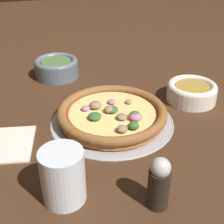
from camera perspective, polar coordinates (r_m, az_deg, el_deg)
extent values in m
plane|color=#3D2616|center=(0.75, 0.00, -1.80)|extent=(3.00, 3.00, 0.00)
cylinder|color=#9E9EA3|center=(0.75, 0.00, -1.69)|extent=(0.29, 0.29, 0.00)
torus|color=#9E9EA3|center=(0.75, 0.00, -1.58)|extent=(0.30, 0.30, 0.01)
cylinder|color=#A86B33|center=(0.75, 0.00, -0.84)|extent=(0.24, 0.24, 0.02)
torus|color=brown|center=(0.74, 0.00, 0.02)|extent=(0.26, 0.26, 0.02)
cylinder|color=#A32D19|center=(0.74, 0.00, -0.19)|extent=(0.22, 0.22, 0.00)
cylinder|color=#EAC670|center=(0.74, 0.00, -0.04)|extent=(0.21, 0.21, 0.00)
ellipsoid|color=#B26B93|center=(0.77, -0.01, 1.90)|extent=(0.03, 0.03, 0.01)
ellipsoid|color=#8E7051|center=(0.71, 1.84, -0.88)|extent=(0.03, 0.03, 0.01)
ellipsoid|color=#B26B93|center=(0.71, 4.35, -0.86)|extent=(0.04, 0.04, 0.02)
ellipsoid|color=#33602D|center=(0.71, -3.15, -0.79)|extent=(0.04, 0.04, 0.01)
ellipsoid|color=#33602D|center=(0.74, -0.17, 0.52)|extent=(0.03, 0.03, 0.01)
ellipsoid|color=#33602D|center=(0.67, 3.99, -2.50)|extent=(0.03, 0.03, 0.02)
ellipsoid|color=#33602D|center=(0.71, 4.21, -0.59)|extent=(0.04, 0.04, 0.02)
ellipsoid|color=#8E7051|center=(0.73, -0.52, 0.46)|extent=(0.03, 0.03, 0.02)
ellipsoid|color=#8E7051|center=(0.75, -3.04, 1.29)|extent=(0.04, 0.04, 0.02)
ellipsoid|color=#8E7051|center=(0.66, 1.45, -3.19)|extent=(0.03, 0.03, 0.01)
ellipsoid|color=#8E7051|center=(0.77, 3.09, 1.90)|extent=(0.02, 0.02, 0.01)
ellipsoid|color=#B26B93|center=(0.75, -4.86, 0.67)|extent=(0.02, 0.02, 0.01)
cylinder|color=silver|center=(0.86, 14.31, 3.29)|extent=(0.13, 0.13, 0.04)
torus|color=silver|center=(0.85, 14.48, 4.48)|extent=(0.13, 0.13, 0.02)
cylinder|color=olive|center=(0.85, 14.50, 4.60)|extent=(0.09, 0.09, 0.00)
cylinder|color=slate|center=(0.99, -10.07, 7.71)|extent=(0.13, 0.13, 0.05)
torus|color=slate|center=(0.98, -10.20, 8.98)|extent=(0.13, 0.13, 0.02)
cylinder|color=#4C6B3D|center=(0.98, -10.21, 9.09)|extent=(0.09, 0.09, 0.00)
cylinder|color=silver|center=(0.54, -8.96, -11.49)|extent=(0.07, 0.07, 0.10)
cylinder|color=black|center=(0.53, 8.49, -13.67)|extent=(0.04, 0.04, 0.07)
sphere|color=#B2B2B7|center=(0.50, 8.89, -10.00)|extent=(0.03, 0.03, 0.03)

